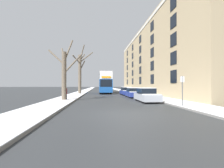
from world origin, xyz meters
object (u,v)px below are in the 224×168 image
Objects in this scene: double_decker_bus at (105,82)px; parked_car_0 at (146,95)px; bare_tree_left_0 at (64,72)px; parked_car_1 at (133,93)px; bare_tree_left_1 at (80,72)px; street_sign_post at (182,89)px; parked_car_2 at (126,91)px; pedestrian_left_sidewalk at (66,93)px.

double_decker_bus reaches higher than parked_car_0.
bare_tree_left_0 is 1.67× the size of parked_car_1.
bare_tree_left_1 is at bearing 121.25° from parked_car_0.
parked_car_0 is (8.72, -1.45, -2.51)m from bare_tree_left_0.
parked_car_2 is at bearing 95.04° from street_sign_post.
double_decker_bus is at bearing 101.34° from parked_car_0.
double_decker_bus is 2.36× the size of parked_car_2.
bare_tree_left_0 is 11.79m from street_sign_post.
double_decker_bus reaches higher than parked_car_2.
bare_tree_left_1 is 12.35m from parked_car_1.
bare_tree_left_0 is 0.75× the size of bare_tree_left_1.
parked_car_0 is at bearing -90.00° from parked_car_1.
bare_tree_left_1 is 3.85× the size of street_sign_post.
pedestrian_left_sidewalk is (-8.64, -4.02, 0.23)m from parked_car_1.
parked_car_2 is 2.72× the size of pedestrian_left_sidewalk.
bare_tree_left_1 reaches higher than double_decker_bus.
parked_car_0 is 11.20m from parked_car_2.
bare_tree_left_0 reaches higher than pedestrian_left_sidewalk.
pedestrian_left_sidewalk is at bearing 148.50° from street_sign_post.
parked_car_1 is at bearing 97.71° from street_sign_post.
double_decker_bus is at bearing 33.33° from pedestrian_left_sidewalk.
bare_tree_left_0 is at bearing -153.60° from parked_car_1.
bare_tree_left_0 is 9.18m from parked_car_0.
parked_car_0 is at bearing -90.00° from parked_car_2.
pedestrian_left_sidewalk reaches higher than parked_car_1.
street_sign_post is (1.37, -10.15, 0.75)m from parked_car_1.
parked_car_0 is (3.54, -17.64, -1.83)m from double_decker_bus.
street_sign_post reaches higher than pedestrian_left_sidewalk.
parked_car_0 is at bearing -50.38° from pedestrian_left_sidewalk.
bare_tree_left_1 is at bearing 135.99° from parked_car_1.
bare_tree_left_0 is at bearing -131.80° from parked_car_2.
parked_car_2 is (-0.00, 5.42, 0.01)m from parked_car_1.
street_sign_post is (1.37, -4.37, 0.73)m from parked_car_0.
double_decker_bus is 22.58m from street_sign_post.
parked_car_0 is (8.47, -13.97, -3.67)m from bare_tree_left_1.
pedestrian_left_sidewalk is at bearing 168.47° from parked_car_0.
bare_tree_left_0 is 12.57m from bare_tree_left_1.
double_decker_bus is at bearing 36.65° from bare_tree_left_1.
bare_tree_left_0 reaches higher than parked_car_1.
bare_tree_left_0 is at bearing 170.53° from parked_car_0.
double_decker_bus reaches higher than pedestrian_left_sidewalk.
street_sign_post is (4.91, -22.01, -1.10)m from double_decker_bus.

